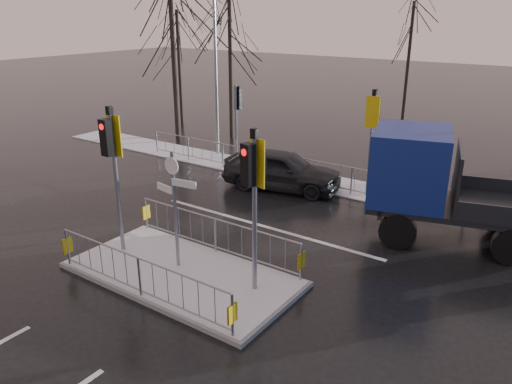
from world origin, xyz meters
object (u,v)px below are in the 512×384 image
Objects in this scene: traffic_island at (181,262)px; flatbed_truck at (444,184)px; car_far_lane at (282,170)px; street_lamp_left at (217,56)px.

traffic_island is 7.79m from flatbed_truck.
traffic_island is 7.26m from car_far_lane.
traffic_island is at bearing 179.77° from car_far_lane.
car_far_lane is (-1.43, 7.10, 0.37)m from traffic_island.
street_lamp_left is at bearing 52.84° from car_far_lane.
car_far_lane is 6.67m from street_lamp_left.
flatbed_truck is at bearing -111.11° from car_far_lane.
flatbed_truck reaches higher than car_far_lane.
traffic_island is 12.17m from street_lamp_left.
traffic_island is 1.35× the size of car_far_lane.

